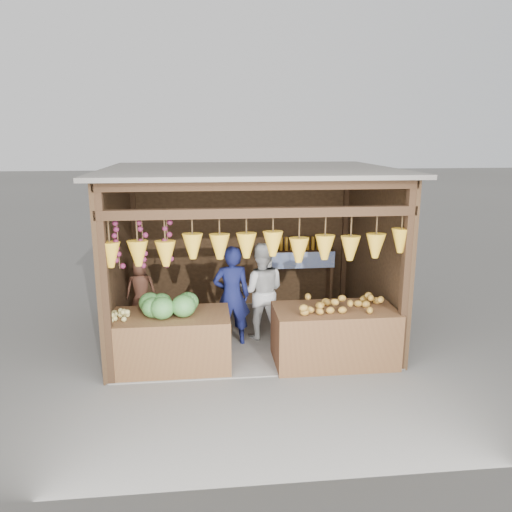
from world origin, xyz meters
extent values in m
plane|color=#514F49|center=(0.00, 0.00, 0.00)|extent=(80.00, 80.00, 0.00)
cube|color=slate|center=(0.00, 0.00, 0.01)|extent=(4.00, 3.00, 0.02)
cube|color=black|center=(0.00, 1.50, 1.30)|extent=(4.00, 0.06, 2.60)
cube|color=black|center=(-2.00, 0.00, 1.30)|extent=(0.06, 3.00, 2.60)
cube|color=black|center=(2.00, 0.00, 1.30)|extent=(0.06, 3.00, 2.60)
cube|color=#605B54|center=(0.00, 0.00, 2.63)|extent=(4.30, 3.30, 0.06)
cube|color=black|center=(-1.94, -1.44, 1.30)|extent=(0.11, 0.11, 2.60)
cube|color=black|center=(1.94, -1.44, 1.30)|extent=(0.11, 0.11, 2.60)
cube|color=black|center=(-1.94, 1.44, 1.30)|extent=(0.11, 0.11, 2.60)
cube|color=black|center=(1.94, 1.44, 1.30)|extent=(0.11, 0.11, 2.60)
cube|color=black|center=(0.00, -1.44, 2.20)|extent=(4.00, 0.12, 0.12)
cube|color=black|center=(0.00, -1.44, 2.54)|extent=(4.00, 0.12, 0.12)
cube|color=#382314|center=(1.05, 1.30, 1.05)|extent=(1.25, 0.30, 0.05)
cube|color=#382314|center=(0.47, 1.30, 0.53)|extent=(0.05, 0.28, 1.05)
cube|color=#382314|center=(1.64, 1.30, 0.53)|extent=(0.05, 0.28, 1.05)
cube|color=blue|center=(1.05, 1.14, 0.92)|extent=(1.25, 0.02, 0.30)
cube|color=#512F1B|center=(-1.19, -1.06, 0.38)|extent=(1.62, 0.85, 0.77)
cube|color=#4B2B19|center=(1.09, -1.13, 0.40)|extent=(1.68, 0.85, 0.79)
cube|color=black|center=(-1.72, 0.22, 0.14)|extent=(0.30, 0.30, 0.28)
imported|color=#121746|center=(-0.31, -0.36, 0.77)|extent=(0.59, 0.41, 1.55)
imported|color=silver|center=(0.17, -0.15, 0.77)|extent=(0.83, 0.69, 1.54)
imported|color=brown|center=(-1.72, 0.22, 0.76)|extent=(0.49, 0.34, 0.96)
camera|label=1|loc=(-0.70, -7.51, 3.13)|focal=35.00mm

